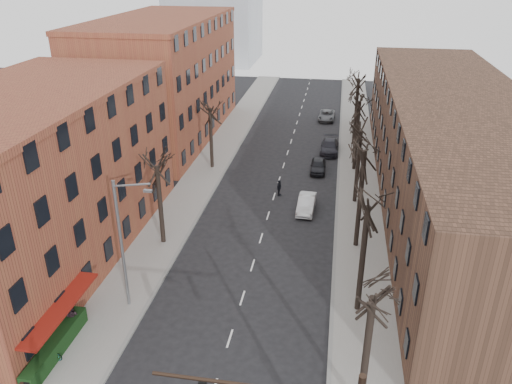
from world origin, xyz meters
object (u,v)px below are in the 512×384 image
at_px(parked_car_mid, 329,146).
at_px(bicycle, 50,353).
at_px(silver_sedan, 306,204).
at_px(parked_car_near, 318,166).

height_order(parked_car_mid, bicycle, parked_car_mid).
bearing_deg(parked_car_mid, silver_sedan, -94.34).
bearing_deg(parked_car_near, bicycle, -114.47).
bearing_deg(silver_sedan, parked_car_mid, 86.18).
height_order(parked_car_near, bicycle, parked_car_near).
distance_m(silver_sedan, bicycle, 24.63).
bearing_deg(parked_car_near, parked_car_mid, 79.89).
height_order(parked_car_near, parked_car_mid, parked_car_mid).
bearing_deg(parked_car_mid, bicycle, -110.20).
height_order(silver_sedan, parked_car_mid, parked_car_mid).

